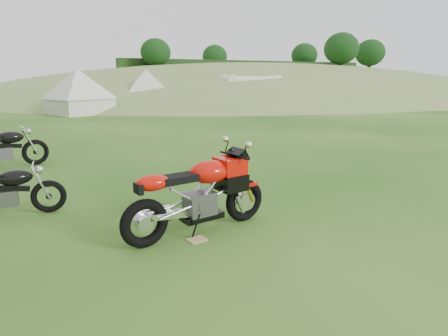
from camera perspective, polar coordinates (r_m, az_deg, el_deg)
name	(u,v)px	position (r m, az deg, el deg)	size (l,w,h in m)	color
ground	(229,223)	(6.09, 0.78, -8.31)	(120.00, 120.00, 0.00)	#16480F
hillside	(253,93)	(52.32, 4.40, 11.28)	(80.00, 64.00, 8.00)	olive
hedgerow	(253,93)	(52.32, 4.40, 11.28)	(36.00, 1.20, 8.60)	black
sport_motorcycle	(198,189)	(5.50, -3.96, -3.18)	(2.29, 0.57, 1.37)	red
plywood_board	(197,240)	(5.48, -4.16, -10.85)	(0.25, 0.20, 0.02)	tan
vintage_moto_a	(5,191)	(7.10, -30.40, -3.02)	(1.78, 0.41, 0.94)	black
vintage_moto_c	(2,148)	(10.87, -30.71, 2.66)	(2.10, 0.49, 1.10)	black
tent_left	(79,92)	(25.14, -21.25, 10.77)	(3.12, 3.12, 2.70)	beige
tent_mid	(147,89)	(28.26, -11.67, 11.67)	(3.14, 3.14, 2.72)	beige
caravan	(251,91)	(30.16, 4.14, 11.66)	(4.98, 2.23, 2.33)	white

